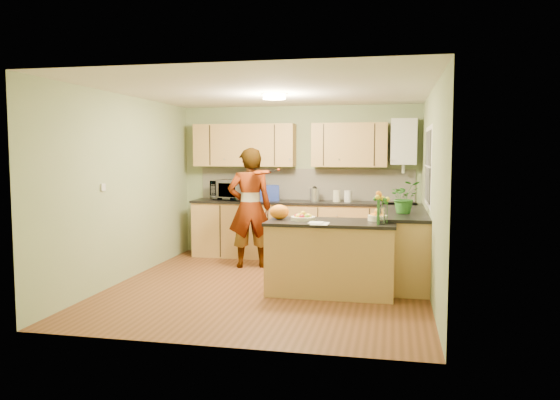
# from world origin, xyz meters

# --- Properties ---
(floor) EXTENTS (4.50, 4.50, 0.00)m
(floor) POSITION_xyz_m (0.00, 0.00, 0.00)
(floor) COLOR #553018
(floor) RESTS_ON ground
(ceiling) EXTENTS (4.00, 4.50, 0.02)m
(ceiling) POSITION_xyz_m (0.00, 0.00, 2.50)
(ceiling) COLOR silver
(ceiling) RESTS_ON wall_back
(wall_back) EXTENTS (4.00, 0.02, 2.50)m
(wall_back) POSITION_xyz_m (0.00, 2.25, 1.25)
(wall_back) COLOR gray
(wall_back) RESTS_ON floor
(wall_front) EXTENTS (4.00, 0.02, 2.50)m
(wall_front) POSITION_xyz_m (0.00, -2.25, 1.25)
(wall_front) COLOR gray
(wall_front) RESTS_ON floor
(wall_left) EXTENTS (0.02, 4.50, 2.50)m
(wall_left) POSITION_xyz_m (-2.00, 0.00, 1.25)
(wall_left) COLOR gray
(wall_left) RESTS_ON floor
(wall_right) EXTENTS (0.02, 4.50, 2.50)m
(wall_right) POSITION_xyz_m (2.00, 0.00, 1.25)
(wall_right) COLOR gray
(wall_right) RESTS_ON floor
(back_counter) EXTENTS (3.64, 0.62, 0.94)m
(back_counter) POSITION_xyz_m (0.10, 1.95, 0.47)
(back_counter) COLOR #A87B43
(back_counter) RESTS_ON floor
(right_counter) EXTENTS (0.62, 2.24, 0.94)m
(right_counter) POSITION_xyz_m (1.70, 0.85, 0.47)
(right_counter) COLOR #A87B43
(right_counter) RESTS_ON floor
(splashback) EXTENTS (3.60, 0.02, 0.52)m
(splashback) POSITION_xyz_m (0.10, 2.23, 1.20)
(splashback) COLOR silver
(splashback) RESTS_ON back_counter
(upper_cabinets) EXTENTS (3.20, 0.34, 0.70)m
(upper_cabinets) POSITION_xyz_m (-0.18, 2.08, 1.85)
(upper_cabinets) COLOR #A87B43
(upper_cabinets) RESTS_ON wall_back
(boiler) EXTENTS (0.40, 0.30, 0.86)m
(boiler) POSITION_xyz_m (1.70, 2.09, 1.90)
(boiler) COLOR silver
(boiler) RESTS_ON wall_back
(window_right) EXTENTS (0.01, 1.30, 1.05)m
(window_right) POSITION_xyz_m (1.99, 0.60, 1.55)
(window_right) COLOR silver
(window_right) RESTS_ON wall_right
(light_switch) EXTENTS (0.02, 0.09, 0.09)m
(light_switch) POSITION_xyz_m (-1.99, -0.60, 1.30)
(light_switch) COLOR silver
(light_switch) RESTS_ON wall_left
(ceiling_lamp) EXTENTS (0.30, 0.30, 0.07)m
(ceiling_lamp) POSITION_xyz_m (0.00, 0.30, 2.46)
(ceiling_lamp) COLOR #FFEABF
(ceiling_lamp) RESTS_ON ceiling
(peninsula_island) EXTENTS (1.56, 0.80, 0.89)m
(peninsula_island) POSITION_xyz_m (0.82, -0.16, 0.45)
(peninsula_island) COLOR #A87B43
(peninsula_island) RESTS_ON floor
(fruit_dish) EXTENTS (0.30, 0.30, 0.11)m
(fruit_dish) POSITION_xyz_m (0.47, -0.16, 0.94)
(fruit_dish) COLOR beige
(fruit_dish) RESTS_ON peninsula_island
(orange_bowl) EXTENTS (0.23, 0.23, 0.14)m
(orange_bowl) POSITION_xyz_m (1.37, -0.01, 0.95)
(orange_bowl) COLOR beige
(orange_bowl) RESTS_ON peninsula_island
(flower_vase) EXTENTS (0.23, 0.23, 0.43)m
(flower_vase) POSITION_xyz_m (1.42, -0.34, 1.18)
(flower_vase) COLOR silver
(flower_vase) RESTS_ON peninsula_island
(orange_bag) EXTENTS (0.26, 0.23, 0.18)m
(orange_bag) POSITION_xyz_m (0.15, -0.11, 0.99)
(orange_bag) COLOR orange
(orange_bag) RESTS_ON peninsula_island
(papers) EXTENTS (0.20, 0.28, 0.01)m
(papers) POSITION_xyz_m (0.72, -0.46, 0.90)
(papers) COLOR white
(papers) RESTS_ON peninsula_island
(violinist) EXTENTS (0.76, 0.62, 1.80)m
(violinist) POSITION_xyz_m (-0.55, 1.11, 0.90)
(violinist) COLOR #ECA990
(violinist) RESTS_ON floor
(violin) EXTENTS (0.60, 0.52, 0.15)m
(violin) POSITION_xyz_m (-0.35, 0.89, 1.44)
(violin) COLOR #551705
(violin) RESTS_ON violinist
(microwave) EXTENTS (0.70, 0.58, 0.33)m
(microwave) POSITION_xyz_m (-1.12, 1.98, 1.10)
(microwave) COLOR silver
(microwave) RESTS_ON back_counter
(blue_box) EXTENTS (0.38, 0.34, 0.25)m
(blue_box) POSITION_xyz_m (-0.47, 1.97, 1.07)
(blue_box) COLOR navy
(blue_box) RESTS_ON back_counter
(kettle) EXTENTS (0.15, 0.15, 0.29)m
(kettle) POSITION_xyz_m (0.30, 1.98, 1.06)
(kettle) COLOR silver
(kettle) RESTS_ON back_counter
(jar_cream) EXTENTS (0.14, 0.14, 0.19)m
(jar_cream) POSITION_xyz_m (0.66, 1.96, 1.03)
(jar_cream) COLOR beige
(jar_cream) RESTS_ON back_counter
(jar_white) EXTENTS (0.15, 0.15, 0.18)m
(jar_white) POSITION_xyz_m (0.84, 1.95, 1.03)
(jar_white) COLOR silver
(jar_white) RESTS_ON back_counter
(potted_plant) EXTENTS (0.45, 0.41, 0.43)m
(potted_plant) POSITION_xyz_m (1.70, 0.45, 1.15)
(potted_plant) COLOR #2A6B23
(potted_plant) RESTS_ON right_counter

